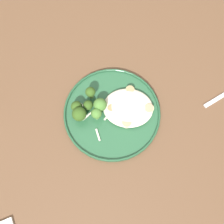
{
  "coord_description": "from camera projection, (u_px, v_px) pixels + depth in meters",
  "views": [
    {
      "loc": [
        0.05,
        -0.22,
        1.52
      ],
      "look_at": [
        0.04,
        0.02,
        0.76
      ],
      "focal_mm": 43.32,
      "sensor_mm": 36.0,
      "label": 1
    }
  ],
  "objects": [
    {
      "name": "onion_sliver_pale_crescent",
      "position": [
        89.0,
        114.0,
        0.8
      ],
      "size": [
        0.04,
        0.04,
        0.0
      ],
      "primitive_type": "cube",
      "rotation": [
        0.0,
        0.0,
        3.96
      ],
      "color": "silver",
      "rests_on": "dinner_plate"
    },
    {
      "name": "broccoli_floret_left_leaning",
      "position": [
        77.0,
        107.0,
        0.79
      ],
      "size": [
        0.03,
        0.03,
        0.04
      ],
      "color": "#89A356",
      "rests_on": "dinner_plate"
    },
    {
      "name": "seared_scallop_tiny_bay",
      "position": [
        129.0,
        107.0,
        0.8
      ],
      "size": [
        0.02,
        0.02,
        0.01
      ],
      "color": "#E5C689",
      "rests_on": "dinner_plate"
    },
    {
      "name": "seared_scallop_tilted_round",
      "position": [
        111.0,
        108.0,
        0.8
      ],
      "size": [
        0.02,
        0.02,
        0.02
      ],
      "color": "#DBB77A",
      "rests_on": "dinner_plate"
    },
    {
      "name": "broccoli_floret_near_rim",
      "position": [
        90.0,
        92.0,
        0.79
      ],
      "size": [
        0.03,
        0.03,
        0.05
      ],
      "color": "#7A994C",
      "rests_on": "dinner_plate"
    },
    {
      "name": "onion_sliver_curled_piece",
      "position": [
        85.0,
        106.0,
        0.81
      ],
      "size": [
        0.04,
        0.02,
        0.0
      ],
      "primitive_type": "cube",
      "rotation": [
        0.0,
        0.0,
        5.8
      ],
      "color": "silver",
      "rests_on": "dinner_plate"
    },
    {
      "name": "seared_scallop_rear_pale",
      "position": [
        149.0,
        109.0,
        0.8
      ],
      "size": [
        0.03,
        0.03,
        0.02
      ],
      "color": "beige",
      "rests_on": "dinner_plate"
    },
    {
      "name": "wooden_dining_table",
      "position": [
        101.0,
        127.0,
        0.89
      ],
      "size": [
        1.4,
        1.0,
        0.74
      ],
      "color": "brown",
      "rests_on": "ground"
    },
    {
      "name": "broccoli_floret_small_sprig",
      "position": [
        99.0,
        105.0,
        0.78
      ],
      "size": [
        0.04,
        0.04,
        0.05
      ],
      "color": "#89A356",
      "rests_on": "dinner_plate"
    },
    {
      "name": "broccoli_floret_split_head",
      "position": [
        96.0,
        114.0,
        0.77
      ],
      "size": [
        0.03,
        0.03,
        0.05
      ],
      "color": "#7A994C",
      "rests_on": "dinner_plate"
    },
    {
      "name": "broccoli_floret_right_tilted",
      "position": [
        79.0,
        114.0,
        0.77
      ],
      "size": [
        0.04,
        0.04,
        0.06
      ],
      "color": "#89A356",
      "rests_on": "dinner_plate"
    },
    {
      "name": "onion_sliver_long_sliver",
      "position": [
        98.0,
        135.0,
        0.78
      ],
      "size": [
        0.02,
        0.04,
        0.0
      ],
      "primitive_type": "cube",
      "rotation": [
        0.0,
        0.0,
        5.09
      ],
      "color": "silver",
      "rests_on": "dinner_plate"
    },
    {
      "name": "noodle_bed",
      "position": [
        128.0,
        108.0,
        0.8
      ],
      "size": [
        0.15,
        0.12,
        0.02
      ],
      "color": "beige",
      "rests_on": "dinner_plate"
    },
    {
      "name": "seared_scallop_half_hidden",
      "position": [
        121.0,
        103.0,
        0.81
      ],
      "size": [
        0.03,
        0.03,
        0.01
      ],
      "color": "beige",
      "rests_on": "dinner_plate"
    },
    {
      "name": "broccoli_floret_beside_noodles",
      "position": [
        88.0,
        105.0,
        0.79
      ],
      "size": [
        0.03,
        0.03,
        0.04
      ],
      "color": "#89A356",
      "rests_on": "dinner_plate"
    },
    {
      "name": "dinner_plate",
      "position": [
        112.0,
        113.0,
        0.81
      ],
      "size": [
        0.29,
        0.29,
        0.02
      ],
      "color": "#235133",
      "rests_on": "wooden_dining_table"
    },
    {
      "name": "ground",
      "position": [
        105.0,
        157.0,
        1.51
      ],
      "size": [
        6.0,
        6.0,
        0.0
      ],
      "primitive_type": "plane",
      "color": "#2D2B28"
    },
    {
      "name": "seared_scallop_center_golden",
      "position": [
        127.0,
        122.0,
        0.79
      ],
      "size": [
        0.03,
        0.03,
        0.02
      ],
      "color": "beige",
      "rests_on": "dinner_plate"
    },
    {
      "name": "onion_sliver_short_strip",
      "position": [
        110.0,
        113.0,
        0.8
      ],
      "size": [
        0.03,
        0.05,
        0.0
      ],
      "primitive_type": "cube",
      "rotation": [
        0.0,
        0.0,
        0.96
      ],
      "color": "silver",
      "rests_on": "dinner_plate"
    },
    {
      "name": "seared_scallop_large_seared",
      "position": [
        130.0,
        90.0,
        0.82
      ],
      "size": [
        0.03,
        0.03,
        0.02
      ],
      "color": "#E5C689",
      "rests_on": "dinner_plate"
    }
  ]
}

